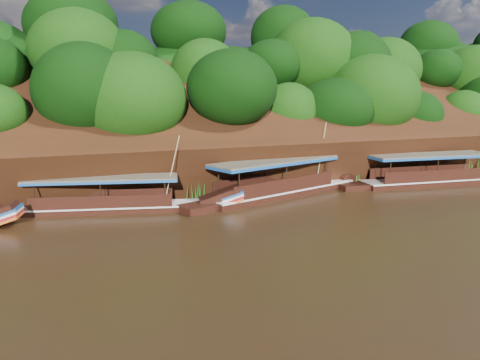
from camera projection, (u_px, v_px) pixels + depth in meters
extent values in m
plane|color=black|center=(358.00, 223.00, 27.23)|extent=(160.00, 160.00, 0.00)
cube|color=black|center=(249.00, 138.00, 41.12)|extent=(120.00, 16.12, 13.64)
cube|color=black|center=(212.00, 162.00, 50.84)|extent=(120.00, 24.00, 12.00)
ellipsoid|color=#0E3809|center=(186.00, 142.00, 37.95)|extent=(18.00, 8.00, 6.40)
ellipsoid|color=#0E3809|center=(221.00, 75.00, 46.42)|extent=(24.00, 11.00, 8.40)
ellipsoid|color=#0E3809|center=(465.00, 132.00, 48.79)|extent=(18.00, 8.00, 6.00)
ellipsoid|color=#0E3809|center=(479.00, 82.00, 58.37)|extent=(22.00, 10.00, 8.00)
cube|color=black|center=(437.00, 184.00, 38.59)|extent=(13.39, 3.82, 0.93)
cube|color=silver|center=(437.00, 179.00, 38.51)|extent=(13.40, 3.88, 0.10)
cube|color=brown|center=(430.00, 155.00, 37.92)|extent=(10.59, 3.82, 0.12)
cube|color=#174E96|center=(430.00, 156.00, 37.94)|extent=(10.59, 3.82, 0.19)
cube|color=black|center=(283.00, 195.00, 34.54)|extent=(13.37, 6.20, 0.99)
cube|color=silver|center=(284.00, 189.00, 34.46)|extent=(13.39, 6.27, 0.11)
cube|color=black|center=(347.00, 174.00, 39.06)|extent=(3.54, 2.66, 1.87)
cube|color=#174E96|center=(353.00, 169.00, 39.52)|extent=(2.11, 2.29, 0.68)
cube|color=#AE1318|center=(353.00, 173.00, 39.59)|extent=(2.11, 2.29, 0.68)
cube|color=brown|center=(276.00, 160.00, 33.54)|extent=(10.73, 5.71, 0.13)
cube|color=#174E96|center=(276.00, 162.00, 33.56)|extent=(10.73, 5.71, 0.20)
cylinder|color=tan|center=(321.00, 154.00, 35.58)|extent=(0.68, 0.30, 4.73)
cube|color=black|center=(116.00, 211.00, 29.86)|extent=(12.04, 4.93, 0.81)
cube|color=silver|center=(116.00, 205.00, 29.79)|extent=(12.05, 4.99, 0.09)
cube|color=black|center=(220.00, 198.00, 30.65)|extent=(3.09, 2.15, 1.60)
cube|color=#174E96|center=(232.00, 194.00, 30.70)|extent=(1.81, 1.87, 0.60)
cube|color=#AE1318|center=(232.00, 198.00, 30.76)|extent=(1.81, 1.87, 0.60)
cube|color=brown|center=(102.00, 178.00, 29.36)|extent=(9.61, 4.57, 0.11)
cube|color=#174E96|center=(102.00, 180.00, 29.38)|extent=(9.61, 4.57, 0.16)
cylinder|color=tan|center=(172.00, 170.00, 29.69)|extent=(1.29, 0.54, 4.29)
cube|color=#174E96|center=(8.00, 211.00, 26.33)|extent=(1.59, 1.78, 0.54)
cube|color=#AE1318|center=(9.00, 216.00, 26.38)|extent=(1.59, 1.78, 0.54)
cone|color=#275E17|center=(7.00, 204.00, 28.85)|extent=(1.50, 1.50, 1.38)
cone|color=#275E17|center=(124.00, 192.00, 31.58)|extent=(1.50, 1.50, 1.65)
cone|color=#275E17|center=(197.00, 190.00, 32.57)|extent=(1.50, 1.50, 1.56)
cone|color=#275E17|center=(302.00, 179.00, 36.90)|extent=(1.50, 1.50, 1.52)
cone|color=#275E17|center=(358.00, 171.00, 38.81)|extent=(1.50, 1.50, 2.08)
cone|color=#275E17|center=(413.00, 171.00, 39.78)|extent=(1.50, 1.50, 1.72)
cone|color=#275E17|center=(472.00, 166.00, 42.72)|extent=(1.50, 1.50, 1.66)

